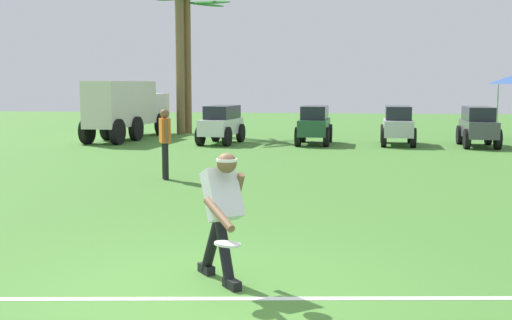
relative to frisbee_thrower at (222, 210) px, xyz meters
The scene contains 12 objects.
ground_plane 0.91m from the frisbee_thrower, 110.17° to the right, with size 80.00×80.00×0.00m, color #447B2F.
field_line_paint 0.97m from the frisbee_thrower, 105.92° to the right, with size 25.54×0.10×0.01m, color white.
frisbee_thrower is the anchor object (origin of this frame).
frisbee_in_flight 0.60m from the frisbee_thrower, 73.85° to the right, with size 0.36×0.36×0.05m.
teammate_near_sideline 7.63m from the frisbee_thrower, 110.27° to the left, with size 0.33×0.47×1.56m.
parked_car_slot_a 16.03m from the frisbee_thrower, 100.85° to the left, with size 1.42×2.50×1.34m.
parked_car_slot_b 15.97m from the frisbee_thrower, 89.09° to the left, with size 1.23×2.44×1.34m.
parked_car_slot_c 16.40m from the frisbee_thrower, 79.00° to the left, with size 1.24×2.44×1.34m.
parked_car_slot_d 16.84m from the frisbee_thrower, 70.00° to the left, with size 1.22×2.43×1.34m.
box_truck 18.46m from the frisbee_thrower, 112.05° to the left, with size 1.78×5.98×2.20m.
palm_tree_far_left 20.76m from the frisbee_thrower, 105.67° to the left, with size 3.40×3.07×7.09m.
palm_tree_left_of_centre 20.95m from the frisbee_thrower, 104.71° to the left, with size 3.41×3.31×5.94m.
Camera 1 is at (1.41, -6.12, 2.12)m, focal length 45.00 mm.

